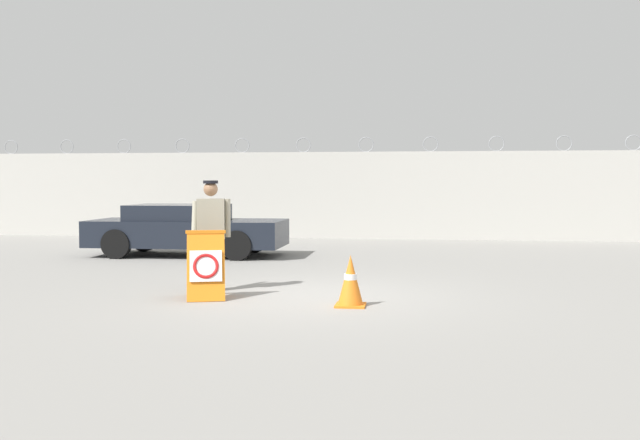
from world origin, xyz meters
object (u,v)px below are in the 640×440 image
Objects in this scene: security_guard at (211,229)px; barricade_sign at (206,265)px; traffic_cone_near at (351,281)px; parked_car_front_coupe at (186,229)px.

barricade_sign is at bearing 87.79° from security_guard.
barricade_sign reaches higher than traffic_cone_near.
traffic_cone_near is at bearing -54.78° from parked_car_front_coupe.
barricade_sign is 1.42× the size of traffic_cone_near.
security_guard is at bearing -67.85° from parked_car_front_coupe.
security_guard reaches higher than traffic_cone_near.
security_guard reaches higher than parked_car_front_coupe.
parked_car_front_coupe reaches higher than barricade_sign.
traffic_cone_near is (2.37, -1.12, -0.64)m from security_guard.
barricade_sign is 0.90m from security_guard.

